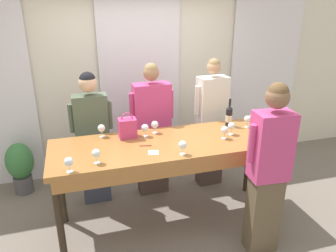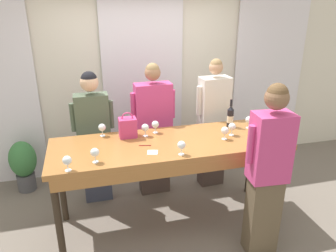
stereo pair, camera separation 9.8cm
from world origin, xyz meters
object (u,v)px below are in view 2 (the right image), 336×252
at_px(tasting_bar, 171,151).
at_px(wine_glass_front_left, 145,128).
at_px(wine_bottle, 230,117).
at_px(wine_glass_center_left, 181,145).
at_px(handbag, 128,127).
at_px(wine_glass_center_mid, 67,161).
at_px(wine_glass_center_right, 254,118).
at_px(potted_plant, 23,163).
at_px(host_pouring, 268,170).
at_px(wine_glass_back_mid, 232,127).
at_px(wine_glass_front_right, 155,125).
at_px(wine_glass_by_bottle, 249,120).
at_px(wine_glass_front_mid, 225,131).
at_px(wine_glass_back_left, 261,136).
at_px(guest_cream_sweater, 213,123).
at_px(guest_olive_jacket, 94,136).
at_px(wine_glass_back_right, 102,128).
at_px(wine_glass_near_host, 95,153).
at_px(guest_pink_top, 154,130).

xyz_separation_m(tasting_bar, wine_glass_front_left, (-0.23, 0.24, 0.20)).
relative_size(wine_bottle, wine_glass_center_left, 2.33).
height_order(tasting_bar, handbag, handbag).
bearing_deg(wine_glass_center_mid, wine_glass_center_left, 2.71).
height_order(handbag, wine_glass_center_right, handbag).
relative_size(handbag, wine_glass_center_mid, 1.99).
relative_size(handbag, potted_plant, 0.40).
relative_size(wine_glass_center_right, host_pouring, 0.08).
bearing_deg(wine_glass_center_left, wine_glass_front_left, 115.04).
bearing_deg(host_pouring, wine_glass_back_mid, 95.69).
distance_m(tasting_bar, wine_glass_center_right, 1.14).
bearing_deg(wine_glass_front_right, wine_glass_by_bottle, -7.09).
relative_size(handbag, wine_glass_center_left, 1.99).
relative_size(wine_glass_front_left, wine_glass_front_mid, 1.00).
bearing_deg(tasting_bar, wine_glass_back_left, -17.17).
relative_size(wine_glass_front_right, wine_glass_back_left, 1.00).
distance_m(wine_glass_center_left, host_pouring, 0.86).
height_order(tasting_bar, guest_cream_sweater, guest_cream_sweater).
xyz_separation_m(wine_glass_by_bottle, potted_plant, (-2.74, 1.03, -0.74)).
bearing_deg(wine_glass_center_mid, guest_cream_sweater, 30.58).
distance_m(wine_glass_back_left, host_pouring, 0.44).
xyz_separation_m(wine_glass_front_left, wine_glass_center_mid, (-0.82, -0.60, 0.00)).
bearing_deg(wine_bottle, wine_glass_center_mid, -161.21).
distance_m(wine_glass_center_mid, guest_olive_jacket, 1.15).
relative_size(tasting_bar, wine_bottle, 7.54).
bearing_deg(wine_glass_center_right, tasting_bar, -168.80).
relative_size(wine_glass_front_mid, wine_glass_back_left, 1.00).
bearing_deg(potted_plant, wine_glass_center_mid, -66.40).
bearing_deg(wine_glass_back_right, guest_olive_jacket, 103.86).
height_order(wine_glass_center_mid, potted_plant, wine_glass_center_mid).
distance_m(wine_glass_back_left, wine_glass_back_right, 1.72).
bearing_deg(wine_glass_front_left, tasting_bar, -47.10).
height_order(wine_glass_center_mid, wine_glass_near_host, same).
distance_m(wine_glass_front_left, wine_glass_front_mid, 0.88).
xyz_separation_m(handbag, wine_glass_center_mid, (-0.63, -0.63, -0.01)).
distance_m(wine_glass_by_bottle, guest_cream_sweater, 0.64).
height_order(wine_bottle, handbag, wine_bottle).
relative_size(wine_glass_front_left, guest_pink_top, 0.08).
relative_size(wine_glass_center_mid, guest_pink_top, 0.08).
bearing_deg(wine_bottle, guest_pink_top, 151.70).
height_order(wine_glass_front_mid, wine_glass_back_mid, same).
bearing_deg(host_pouring, wine_glass_by_bottle, 75.21).
xyz_separation_m(wine_glass_front_right, wine_glass_back_left, (1.00, -0.59, 0.00)).
relative_size(guest_pink_top, potted_plant, 2.45).
distance_m(wine_glass_front_mid, wine_glass_near_host, 1.41).
bearing_deg(guest_olive_jacket, handbag, -51.39).
relative_size(handbag, wine_glass_front_mid, 1.99).
xyz_separation_m(guest_olive_jacket, guest_pink_top, (0.75, -0.00, 0.00)).
height_order(wine_bottle, guest_olive_jacket, guest_olive_jacket).
bearing_deg(wine_glass_back_mid, host_pouring, -84.31).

